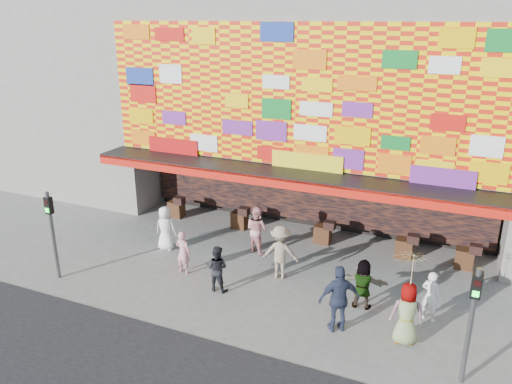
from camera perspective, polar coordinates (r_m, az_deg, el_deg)
ground at (r=15.75m, az=-0.85°, el=-11.71°), size 90.00×90.00×0.00m
shop_building at (r=21.39m, az=8.39°, el=11.40°), size 15.20×9.40×10.00m
neighbor_left at (r=27.60m, az=-19.43°, el=13.91°), size 11.00×8.00×12.00m
signal_left at (r=17.18m, az=-22.31°, el=-3.58°), size 0.22×0.20×3.00m
signal_right at (r=12.47m, az=23.46°, el=-12.66°), size 0.22×0.20×3.00m
ped_a at (r=18.59m, az=-10.30°, el=-4.08°), size 0.86×0.61×1.66m
ped_b at (r=16.85m, az=-8.33°, el=-6.82°), size 0.58×0.41×1.50m
ped_c at (r=15.73m, az=-4.49°, el=-8.70°), size 0.75×0.59×1.50m
ped_d at (r=16.35m, az=2.79°, el=-6.88°), size 1.30×0.93×1.82m
ped_e at (r=13.89m, az=9.49°, el=-11.96°), size 1.21×1.03×1.95m
ped_f at (r=15.13m, az=12.10°, el=-10.24°), size 1.45×0.54×1.53m
ped_g at (r=13.88m, az=16.86°, el=-13.17°), size 0.95×0.74×1.73m
ped_h at (r=15.06m, az=19.33°, el=-11.18°), size 0.65×0.55×1.51m
ped_i at (r=18.05m, az=0.11°, el=-4.29°), size 1.04×0.92×1.77m
parasol at (r=13.25m, az=17.40°, el=-8.48°), size 1.21×1.22×1.84m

